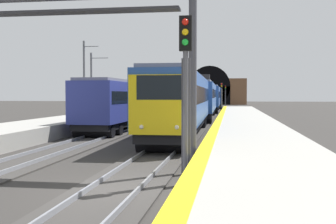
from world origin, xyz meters
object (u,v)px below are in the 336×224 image
Objects in this scene: railway_signal_near at (186,84)px; railway_signal_far at (225,93)px; train_adjacent_platform at (151,100)px; catenary_mast_far at (92,85)px; overhead_signal_gantry at (69,32)px; railway_signal_mid at (221,95)px; catenary_mast_near at (84,80)px; train_main_approaching at (207,97)px.

railway_signal_near is 92.00m from railway_signal_far.
railway_signal_near is at bearing -165.79° from train_adjacent_platform.
train_adjacent_platform is 7.51× the size of railway_signal_near.
catenary_mast_far reaches higher than railway_signal_far.
overhead_signal_gantry is (-29.43, -2.59, 2.88)m from train_adjacent_platform.
overhead_signal_gantry reaches higher than railway_signal_mid.
overhead_signal_gantry is 1.10× the size of catenary_mast_near.
catenary_mast_near is 1.14× the size of catenary_mast_far.
railway_signal_mid is 0.90× the size of railway_signal_far.
train_main_approaching reaches higher than train_adjacent_platform.
overhead_signal_gantry is at bearing -113.92° from railway_signal_near.
overhead_signal_gantry is at bearing -173.48° from train_adjacent_platform.
catenary_mast_near reaches higher than railway_signal_near.
railway_signal_mid is 23.66m from catenary_mast_near.
railway_signal_mid is 21.82m from catenary_mast_far.
train_main_approaching is 10.78× the size of catenary_mast_far.
train_adjacent_platform is at bearing -6.68° from railway_signal_far.
railway_signal_far is (43.10, -0.00, 0.38)m from railway_signal_mid.
railway_signal_far is 90.14m from overhead_signal_gantry.
catenary_mast_far is at bearing 17.51° from overhead_signal_gantry.
train_main_approaching is at bearing -42.22° from catenary_mast_far.
catenary_mast_near reaches higher than railway_signal_far.
railway_signal_near reaches higher than train_main_approaching.
overhead_signal_gantry reaches higher than railway_signal_far.
train_main_approaching is 8.60× the size of overhead_signal_gantry.
catenary_mast_near is at bearing 18.88° from overhead_signal_gantry.
catenary_mast_far is (30.25, 9.55, -1.25)m from overhead_signal_gantry.
train_main_approaching is 18.12m from catenary_mast_far.
railway_signal_near is 33.11m from catenary_mast_near.
overhead_signal_gantry is at bearing -161.12° from catenary_mast_near.
overhead_signal_gantry is at bearing -5.48° from railway_signal_mid.
railway_signal_far is at bearing -180.00° from railway_signal_near.
railway_signal_mid is (3.28, -1.91, 0.30)m from train_main_approaching.
train_adjacent_platform reaches higher than railway_signal_mid.
catenary_mast_near is at bearing 179.66° from catenary_mast_far.
catenary_mast_near is (-1.48, 6.97, 2.13)m from train_adjacent_platform.
railway_signal_mid is 43.10m from railway_signal_far.
train_adjacent_platform is at bearing -22.09° from railway_signal_mid.
catenary_mast_near is at bearing 103.47° from train_adjacent_platform.
train_adjacent_platform is at bearing -21.04° from train_main_approaching.
railway_signal_far is (46.37, -1.91, 0.68)m from train_main_approaching.
catenary_mast_near is 2.36m from catenary_mast_far.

